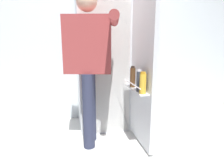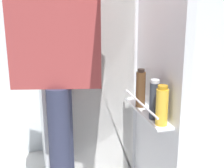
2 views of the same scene
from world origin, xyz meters
TOP-DOWN VIEW (x-y plane):
  - refrigerator at (0.02, 0.49)m, footprint 0.66×1.19m
  - person at (-0.21, 0.06)m, footprint 0.55×0.82m

SIDE VIEW (x-z plane):
  - refrigerator at x=0.02m, z-range 0.00..1.73m
  - person at x=-0.21m, z-range 0.16..1.75m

